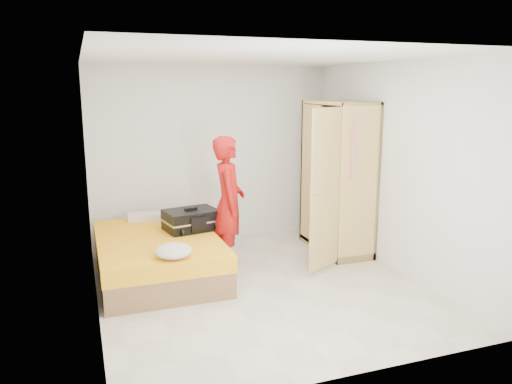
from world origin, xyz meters
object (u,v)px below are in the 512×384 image
object	(u,v)px
round_cushion	(174,251)
person	(229,203)
wardrobe	(337,182)
suitcase	(191,220)
bed	(158,256)

from	to	relation	value
round_cushion	person	bearing A→B (deg)	44.06
wardrobe	person	xyz separation A→B (m)	(-1.59, -0.10, -0.15)
wardrobe	round_cushion	bearing A→B (deg)	-159.16
wardrobe	round_cushion	size ratio (longest dim) A/B	5.33
wardrobe	suitcase	size ratio (longest dim) A/B	2.84
person	round_cushion	world-z (taller)	person
suitcase	round_cushion	size ratio (longest dim) A/B	1.88
wardrobe	round_cushion	distance (m)	2.66
person	round_cushion	bearing A→B (deg)	148.47
bed	person	world-z (taller)	person
bed	wardrobe	bearing A→B (deg)	2.43
wardrobe	bed	bearing A→B (deg)	-177.57
bed	wardrobe	size ratio (longest dim) A/B	0.96
bed	round_cushion	size ratio (longest dim) A/B	5.13
bed	wardrobe	distance (m)	2.62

